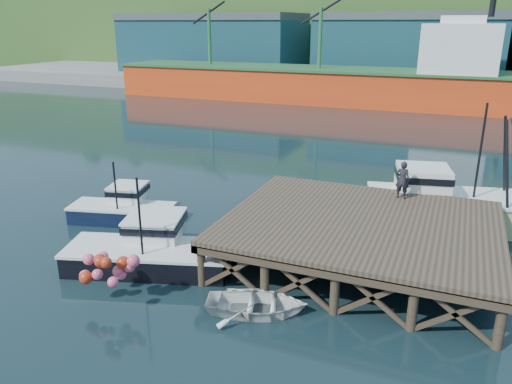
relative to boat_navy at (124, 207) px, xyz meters
The scene contains 12 objects.
ground 7.86m from the boat_navy, ahead, with size 300.00×300.00×0.00m, color black.
wharf 13.39m from the boat_navy, ahead, with size 12.00×10.00×2.62m.
far_quay 70.19m from the boat_navy, 83.60° to the left, with size 160.00×40.00×2.00m, color gray.
warehouse_left 70.46m from the boat_navy, 112.76° to the left, with size 32.00×16.00×9.00m, color #184450.
warehouse_mid 65.48m from the boat_navy, 83.11° to the left, with size 28.00×16.00×9.00m, color #184450.
cargo_ship 47.83m from the boat_navy, 90.76° to the left, with size 55.50×10.00×13.75m.
hillside 100.59m from the boat_navy, 85.51° to the left, with size 220.00×50.00×22.00m, color #2D511E.
boat_navy is the anchor object (origin of this frame).
boat_black 6.26m from the boat_navy, 42.78° to the right, with size 7.84×6.49×4.55m.
trawler 18.51m from the boat_navy, 19.75° to the left, with size 10.66×5.71×6.77m.
dinghy 12.20m from the boat_navy, 29.73° to the right, with size 2.77×3.88×0.80m, color white.
dockworker 15.20m from the boat_navy, 13.47° to the left, with size 0.70×0.46×1.93m, color black.
Camera 1 is at (9.09, -21.21, 10.59)m, focal length 35.00 mm.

